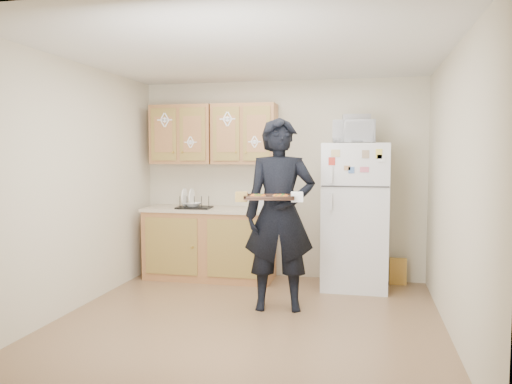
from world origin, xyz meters
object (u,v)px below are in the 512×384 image
refrigerator (355,216)px  baking_tray (269,198)px  person (280,215)px  dish_rack (194,202)px  microwave (354,132)px

refrigerator → baking_tray: 1.55m
refrigerator → person: size_ratio=0.88×
dish_rack → person: bearing=-37.7°
refrigerator → baking_tray: bearing=-120.9°
refrigerator → dish_rack: 1.98m
person → dish_rack: person is taller
person → baking_tray: (-0.05, -0.30, 0.19)m
baking_tray → dish_rack: bearing=123.3°
microwave → dish_rack: 2.13m
refrigerator → person: person is taller
dish_rack → refrigerator: bearing=1.1°
baking_tray → dish_rack: size_ratio=1.12×
refrigerator → dish_rack: refrigerator is taller
refrigerator → baking_tray: refrigerator is taller
microwave → dish_rack: microwave is taller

